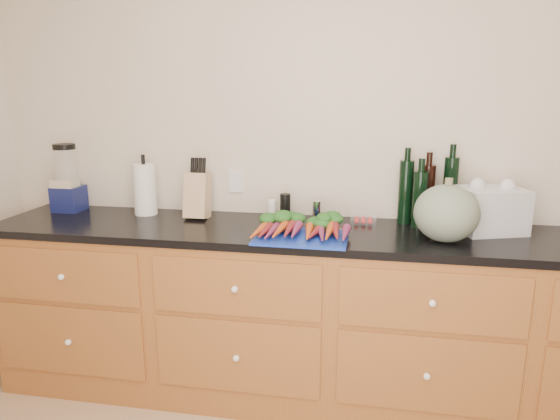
% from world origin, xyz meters
% --- Properties ---
extents(wall_back, '(4.10, 0.05, 2.60)m').
position_xyz_m(wall_back, '(0.00, 1.62, 1.30)').
color(wall_back, beige).
rests_on(wall_back, ground).
extents(cabinets, '(3.60, 0.64, 0.90)m').
position_xyz_m(cabinets, '(0.00, 1.30, 0.45)').
color(cabinets, brown).
rests_on(cabinets, ground).
extents(countertop, '(3.64, 0.62, 0.04)m').
position_xyz_m(countertop, '(0.00, 1.30, 0.92)').
color(countertop, black).
rests_on(countertop, cabinets).
extents(cutting_board, '(0.44, 0.34, 0.01)m').
position_xyz_m(cutting_board, '(-0.16, 1.14, 0.95)').
color(cutting_board, '#1433AB').
rests_on(cutting_board, countertop).
extents(carrots, '(0.46, 0.34, 0.07)m').
position_xyz_m(carrots, '(-0.16, 1.18, 0.98)').
color(carrots, '#C84B17').
rests_on(carrots, cutting_board).
extents(squash, '(0.30, 0.30, 0.27)m').
position_xyz_m(squash, '(0.51, 1.21, 1.07)').
color(squash, '#5A6958').
rests_on(squash, countertop).
extents(blender_appliance, '(0.15, 0.15, 0.39)m').
position_xyz_m(blender_appliance, '(-1.58, 1.46, 1.11)').
color(blender_appliance, '#10174E').
rests_on(blender_appliance, countertop).
extents(paper_towel, '(0.13, 0.13, 0.29)m').
position_xyz_m(paper_towel, '(-1.10, 1.46, 1.08)').
color(paper_towel, white).
rests_on(paper_towel, countertop).
extents(knife_block, '(0.12, 0.12, 0.25)m').
position_xyz_m(knife_block, '(-0.78, 1.44, 1.06)').
color(knife_block, tan).
rests_on(knife_block, countertop).
extents(grinder_salt, '(0.05, 0.05, 0.11)m').
position_xyz_m(grinder_salt, '(-0.37, 1.48, 0.99)').
color(grinder_salt, white).
rests_on(grinder_salt, countertop).
extents(grinder_pepper, '(0.06, 0.06, 0.14)m').
position_xyz_m(grinder_pepper, '(-0.29, 1.48, 1.01)').
color(grinder_pepper, black).
rests_on(grinder_pepper, countertop).
extents(canister_chrome, '(0.05, 0.05, 0.11)m').
position_xyz_m(canister_chrome, '(-0.12, 1.48, 1.00)').
color(canister_chrome, white).
rests_on(canister_chrome, countertop).
extents(tomato_box, '(0.13, 0.11, 0.06)m').
position_xyz_m(tomato_box, '(0.13, 1.47, 0.97)').
color(tomato_box, white).
rests_on(tomato_box, countertop).
extents(bottles, '(0.30, 0.15, 0.36)m').
position_xyz_m(bottles, '(0.45, 1.51, 1.10)').
color(bottles, black).
rests_on(bottles, countertop).
extents(grocery_bag, '(0.36, 0.33, 0.22)m').
position_xyz_m(grocery_bag, '(0.75, 1.42, 1.05)').
color(grocery_bag, silver).
rests_on(grocery_bag, countertop).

